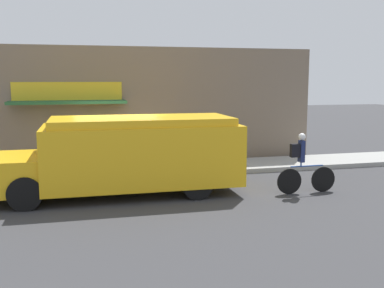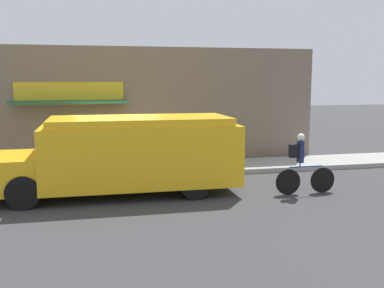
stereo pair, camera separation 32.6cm
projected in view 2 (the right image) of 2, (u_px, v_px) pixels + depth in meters
The scene contains 6 objects.
ground_plane at pixel (119, 181), 13.89m from camera, with size 70.00×70.00×0.00m, color #38383A.
sidewalk at pixel (117, 172), 14.86m from camera, with size 28.00×2.04×0.16m.
storefront at pixel (111, 107), 15.88m from camera, with size 15.27×1.10×4.25m.
school_bus at pixel (124, 154), 12.15m from camera, with size 6.89×2.76×2.10m.
cyclist at pixel (302, 166), 12.18m from camera, with size 1.73×0.20×1.67m.
trash_bin at pixel (191, 154), 15.27m from camera, with size 0.49×0.49×0.83m.
Camera 2 is at (-0.84, -13.74, 3.12)m, focal length 42.00 mm.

